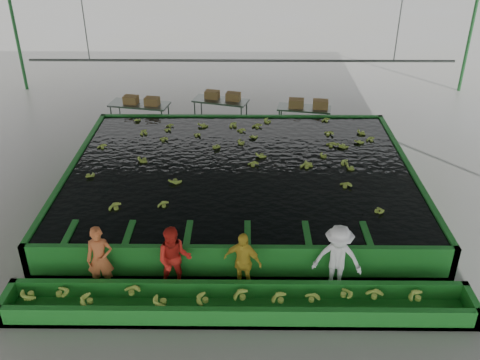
{
  "coord_description": "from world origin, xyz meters",
  "views": [
    {
      "loc": [
        0.12,
        -12.26,
        8.05
      ],
      "look_at": [
        0.0,
        0.5,
        1.0
      ],
      "focal_mm": 40.0,
      "sensor_mm": 36.0,
      "label": 1
    }
  ],
  "objects_px": {
    "box_stack_right": "(308,108)",
    "worker_b": "(174,260)",
    "flotation_tank": "(240,180)",
    "packing_table_right": "(304,119)",
    "sorting_trough": "(238,304)",
    "worker_d": "(337,259)",
    "worker_a": "(100,259)",
    "worker_c": "(243,262)",
    "packing_table_left": "(140,116)",
    "box_stack_left": "(142,104)",
    "packing_table_mid": "(221,111)",
    "box_stack_mid": "(223,99)"
  },
  "relations": [
    {
      "from": "box_stack_right",
      "to": "worker_b",
      "type": "bearing_deg",
      "value": -113.2
    },
    {
      "from": "flotation_tank",
      "to": "packing_table_right",
      "type": "bearing_deg",
      "value": 64.03
    },
    {
      "from": "sorting_trough",
      "to": "worker_d",
      "type": "bearing_deg",
      "value": 20.17
    },
    {
      "from": "worker_a",
      "to": "worker_b",
      "type": "bearing_deg",
      "value": -6.24
    },
    {
      "from": "flotation_tank",
      "to": "worker_b",
      "type": "xyz_separation_m",
      "value": [
        -1.42,
        -4.3,
        0.36
      ]
    },
    {
      "from": "worker_b",
      "to": "worker_a",
      "type": "bearing_deg",
      "value": 176.0
    },
    {
      "from": "worker_c",
      "to": "packing_table_left",
      "type": "distance_m",
      "value": 9.92
    },
    {
      "from": "sorting_trough",
      "to": "worker_d",
      "type": "height_order",
      "value": "worker_d"
    },
    {
      "from": "box_stack_left",
      "to": "worker_d",
      "type": "bearing_deg",
      "value": -57.13
    },
    {
      "from": "flotation_tank",
      "to": "worker_a",
      "type": "distance_m",
      "value": 5.29
    },
    {
      "from": "flotation_tank",
      "to": "sorting_trough",
      "type": "relative_size",
      "value": 1.0
    },
    {
      "from": "worker_a",
      "to": "box_stack_right",
      "type": "xyz_separation_m",
      "value": [
        5.52,
        9.04,
        0.08
      ]
    },
    {
      "from": "worker_c",
      "to": "packing_table_left",
      "type": "height_order",
      "value": "worker_c"
    },
    {
      "from": "packing_table_left",
      "to": "packing_table_right",
      "type": "relative_size",
      "value": 1.12
    },
    {
      "from": "worker_c",
      "to": "box_stack_left",
      "type": "xyz_separation_m",
      "value": [
        -3.76,
        9.05,
        0.24
      ]
    },
    {
      "from": "packing_table_mid",
      "to": "box_stack_left",
      "type": "xyz_separation_m",
      "value": [
        -2.87,
        -0.63,
        0.53
      ]
    },
    {
      "from": "worker_a",
      "to": "packing_table_right",
      "type": "height_order",
      "value": "worker_a"
    },
    {
      "from": "packing_table_right",
      "to": "box_stack_mid",
      "type": "distance_m",
      "value": 3.15
    },
    {
      "from": "sorting_trough",
      "to": "worker_d",
      "type": "xyz_separation_m",
      "value": [
        2.18,
        0.8,
        0.59
      ]
    },
    {
      "from": "packing_table_mid",
      "to": "box_stack_left",
      "type": "distance_m",
      "value": 2.99
    },
    {
      "from": "packing_table_mid",
      "to": "box_stack_right",
      "type": "distance_m",
      "value": 3.34
    },
    {
      "from": "packing_table_mid",
      "to": "box_stack_mid",
      "type": "distance_m",
      "value": 0.48
    },
    {
      "from": "sorting_trough",
      "to": "packing_table_left",
      "type": "height_order",
      "value": "packing_table_left"
    },
    {
      "from": "worker_c",
      "to": "box_stack_mid",
      "type": "bearing_deg",
      "value": 115.2
    },
    {
      "from": "worker_a",
      "to": "packing_table_mid",
      "type": "height_order",
      "value": "worker_a"
    },
    {
      "from": "worker_c",
      "to": "sorting_trough",
      "type": "bearing_deg",
      "value": -75.78
    },
    {
      "from": "worker_b",
      "to": "box_stack_left",
      "type": "height_order",
      "value": "worker_b"
    },
    {
      "from": "packing_table_right",
      "to": "box_stack_left",
      "type": "xyz_separation_m",
      "value": [
        -5.99,
        0.0,
        0.55
      ]
    },
    {
      "from": "flotation_tank",
      "to": "worker_d",
      "type": "distance_m",
      "value": 4.84
    },
    {
      "from": "packing_table_right",
      "to": "box_stack_right",
      "type": "relative_size",
      "value": 1.35
    },
    {
      "from": "box_stack_right",
      "to": "flotation_tank",
      "type": "bearing_deg",
      "value": -117.36
    },
    {
      "from": "worker_a",
      "to": "packing_table_mid",
      "type": "distance_m",
      "value": 9.96
    },
    {
      "from": "packing_table_mid",
      "to": "worker_a",
      "type": "bearing_deg",
      "value": -103.18
    },
    {
      "from": "worker_d",
      "to": "box_stack_right",
      "type": "bearing_deg",
      "value": 98.38
    },
    {
      "from": "box_stack_mid",
      "to": "box_stack_left",
      "type": "bearing_deg",
      "value": -166.54
    },
    {
      "from": "worker_a",
      "to": "packing_table_left",
      "type": "distance_m",
      "value": 9.16
    },
    {
      "from": "flotation_tank",
      "to": "packing_table_left",
      "type": "bearing_deg",
      "value": 128.06
    },
    {
      "from": "worker_d",
      "to": "box_stack_mid",
      "type": "height_order",
      "value": "worker_d"
    },
    {
      "from": "packing_table_left",
      "to": "packing_table_mid",
      "type": "distance_m",
      "value": 3.04
    },
    {
      "from": "box_stack_mid",
      "to": "sorting_trough",
      "type": "bearing_deg",
      "value": -86.1
    },
    {
      "from": "worker_b",
      "to": "box_stack_right",
      "type": "relative_size",
      "value": 1.13
    },
    {
      "from": "worker_b",
      "to": "packing_table_mid",
      "type": "bearing_deg",
      "value": 82.31
    },
    {
      "from": "worker_d",
      "to": "box_stack_left",
      "type": "height_order",
      "value": "worker_d"
    },
    {
      "from": "worker_a",
      "to": "worker_b",
      "type": "xyz_separation_m",
      "value": [
        1.64,
        0.0,
        0.0
      ]
    },
    {
      "from": "worker_a",
      "to": "box_stack_right",
      "type": "relative_size",
      "value": 1.12
    },
    {
      "from": "worker_c",
      "to": "worker_d",
      "type": "relative_size",
      "value": 0.89
    },
    {
      "from": "box_stack_mid",
      "to": "packing_table_right",
      "type": "bearing_deg",
      "value": -13.19
    },
    {
      "from": "worker_a",
      "to": "packing_table_left",
      "type": "relative_size",
      "value": 0.74
    },
    {
      "from": "box_stack_mid",
      "to": "box_stack_right",
      "type": "relative_size",
      "value": 0.94
    },
    {
      "from": "worker_b",
      "to": "box_stack_right",
      "type": "distance_m",
      "value": 9.83
    }
  ]
}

